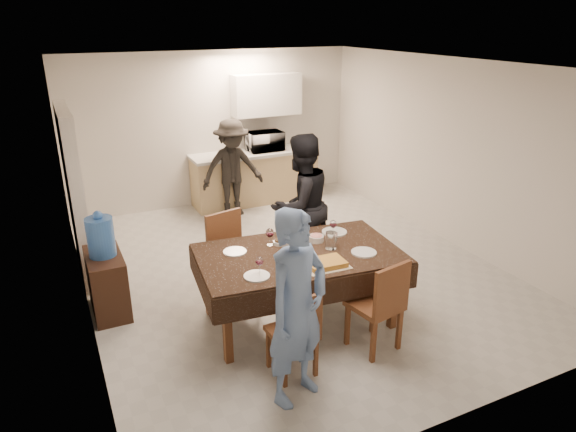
% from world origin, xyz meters
% --- Properties ---
extents(floor, '(5.00, 6.00, 0.02)m').
position_xyz_m(floor, '(0.00, 0.00, 0.00)').
color(floor, '#A5A5A0').
rests_on(floor, ground).
extents(ceiling, '(5.00, 6.00, 0.02)m').
position_xyz_m(ceiling, '(0.00, 0.00, 2.60)').
color(ceiling, white).
rests_on(ceiling, wall_back).
extents(wall_back, '(5.00, 0.02, 2.60)m').
position_xyz_m(wall_back, '(0.00, 3.00, 1.30)').
color(wall_back, beige).
rests_on(wall_back, floor).
extents(wall_front, '(5.00, 0.02, 2.60)m').
position_xyz_m(wall_front, '(0.00, -3.00, 1.30)').
color(wall_front, beige).
rests_on(wall_front, floor).
extents(wall_left, '(0.02, 6.00, 2.60)m').
position_xyz_m(wall_left, '(-2.50, 0.00, 1.30)').
color(wall_left, beige).
rests_on(wall_left, floor).
extents(wall_right, '(0.02, 6.00, 2.60)m').
position_xyz_m(wall_right, '(2.50, 0.00, 1.30)').
color(wall_right, beige).
rests_on(wall_right, floor).
extents(stub_partition, '(0.15, 1.40, 2.10)m').
position_xyz_m(stub_partition, '(-2.42, 1.20, 1.05)').
color(stub_partition, beige).
rests_on(stub_partition, floor).
extents(kitchen_base_cabinet, '(2.20, 0.60, 0.86)m').
position_xyz_m(kitchen_base_cabinet, '(0.60, 2.68, 0.43)').
color(kitchen_base_cabinet, tan).
rests_on(kitchen_base_cabinet, floor).
extents(kitchen_worktop, '(2.24, 0.64, 0.05)m').
position_xyz_m(kitchen_worktop, '(0.60, 2.68, 0.89)').
color(kitchen_worktop, beige).
rests_on(kitchen_worktop, kitchen_base_cabinet).
extents(upper_cabinet, '(1.20, 0.34, 0.70)m').
position_xyz_m(upper_cabinet, '(0.90, 2.82, 1.85)').
color(upper_cabinet, silver).
rests_on(upper_cabinet, wall_back).
extents(dining_table, '(2.20, 1.43, 0.81)m').
position_xyz_m(dining_table, '(-0.45, -1.12, 0.78)').
color(dining_table, black).
rests_on(dining_table, floor).
extents(chair_near_left, '(0.42, 0.42, 0.47)m').
position_xyz_m(chair_near_left, '(-0.90, -1.96, 0.53)').
color(chair_near_left, brown).
rests_on(chair_near_left, floor).
extents(chair_near_right, '(0.52, 0.52, 0.53)m').
position_xyz_m(chair_near_right, '(-0.00, -1.97, 0.60)').
color(chair_near_right, brown).
rests_on(chair_near_right, floor).
extents(chair_far_left, '(0.56, 0.56, 0.55)m').
position_xyz_m(chair_far_left, '(-0.90, -0.47, 0.62)').
color(chair_far_left, brown).
rests_on(chair_far_left, floor).
extents(chair_far_right, '(0.53, 0.56, 0.46)m').
position_xyz_m(chair_far_right, '(-0.00, -0.45, 0.52)').
color(chair_far_right, brown).
rests_on(chair_far_right, floor).
extents(console, '(0.37, 0.75, 0.69)m').
position_xyz_m(console, '(-2.28, -0.03, 0.35)').
color(console, '#331C11').
rests_on(console, floor).
extents(water_jug, '(0.29, 0.29, 0.43)m').
position_xyz_m(water_jug, '(-2.28, -0.03, 0.91)').
color(water_jug, '#3D78D3').
rests_on(water_jug, console).
extents(wine_bottle, '(0.07, 0.07, 0.30)m').
position_xyz_m(wine_bottle, '(-0.50, -1.07, 0.96)').
color(wine_bottle, black).
rests_on(wine_bottle, dining_table).
extents(water_pitcher, '(0.12, 0.12, 0.18)m').
position_xyz_m(water_pitcher, '(-0.10, -1.17, 0.90)').
color(water_pitcher, white).
rests_on(water_pitcher, dining_table).
extents(savoury_tart, '(0.45, 0.35, 0.05)m').
position_xyz_m(savoury_tart, '(-0.35, -1.50, 0.84)').
color(savoury_tart, gold).
rests_on(savoury_tart, dining_table).
extents(salad_bowl, '(0.17, 0.17, 0.06)m').
position_xyz_m(salad_bowl, '(-0.15, -0.94, 0.85)').
color(salad_bowl, silver).
rests_on(salad_bowl, dining_table).
extents(mushroom_dish, '(0.21, 0.21, 0.04)m').
position_xyz_m(mushroom_dish, '(-0.50, -0.84, 0.83)').
color(mushroom_dish, silver).
rests_on(mushroom_dish, dining_table).
extents(wine_glass_a, '(0.08, 0.08, 0.18)m').
position_xyz_m(wine_glass_a, '(-1.00, -1.37, 0.90)').
color(wine_glass_a, white).
rests_on(wine_glass_a, dining_table).
extents(wine_glass_b, '(0.08, 0.08, 0.18)m').
position_xyz_m(wine_glass_b, '(0.10, -0.87, 0.90)').
color(wine_glass_b, white).
rests_on(wine_glass_b, dining_table).
extents(wine_glass_c, '(0.09, 0.09, 0.20)m').
position_xyz_m(wine_glass_c, '(-0.65, -0.82, 0.91)').
color(wine_glass_c, white).
rests_on(wine_glass_c, dining_table).
extents(plate_near_left, '(0.25, 0.25, 0.01)m').
position_xyz_m(plate_near_left, '(-1.05, -1.42, 0.82)').
color(plate_near_left, silver).
rests_on(plate_near_left, dining_table).
extents(plate_near_right, '(0.26, 0.26, 0.02)m').
position_xyz_m(plate_near_right, '(0.15, -1.42, 0.82)').
color(plate_near_right, silver).
rests_on(plate_near_right, dining_table).
extents(plate_far_left, '(0.24, 0.24, 0.01)m').
position_xyz_m(plate_far_left, '(-1.05, -0.82, 0.82)').
color(plate_far_left, silver).
rests_on(plate_far_left, dining_table).
extents(plate_far_right, '(0.28, 0.28, 0.02)m').
position_xyz_m(plate_far_right, '(0.15, -0.82, 0.82)').
color(plate_far_right, silver).
rests_on(plate_far_right, dining_table).
extents(microwave, '(0.60, 0.41, 0.33)m').
position_xyz_m(microwave, '(0.80, 2.68, 1.08)').
color(microwave, silver).
rests_on(microwave, kitchen_worktop).
extents(person_near, '(0.74, 0.62, 1.74)m').
position_xyz_m(person_near, '(-1.00, -2.17, 0.87)').
color(person_near, '#6686B8').
rests_on(person_near, floor).
extents(person_far, '(1.03, 0.89, 1.81)m').
position_xyz_m(person_far, '(0.10, -0.07, 0.90)').
color(person_far, black).
rests_on(person_far, floor).
extents(person_kitchen, '(1.03, 0.59, 1.60)m').
position_xyz_m(person_kitchen, '(0.02, 2.23, 0.80)').
color(person_kitchen, black).
rests_on(person_kitchen, floor).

